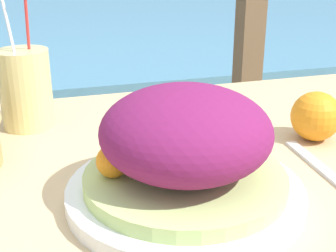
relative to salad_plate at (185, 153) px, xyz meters
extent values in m
cube|color=tan|center=(0.02, 0.07, -0.08)|extent=(1.14, 0.78, 0.04)
cube|color=tan|center=(0.53, 0.40, -0.44)|extent=(0.06, 0.06, 0.68)
cube|color=brown|center=(0.47, 0.80, -0.26)|extent=(0.07, 0.07, 1.04)
cube|color=teal|center=(0.02, 3.30, -0.54)|extent=(12.00, 4.00, 0.48)
cylinder|color=white|center=(0.00, 0.00, -0.05)|extent=(0.30, 0.30, 0.02)
cylinder|color=#B7D17A|center=(0.00, 0.00, -0.03)|extent=(0.25, 0.25, 0.02)
ellipsoid|color=#72194C|center=(0.00, 0.00, 0.03)|extent=(0.21, 0.21, 0.11)
sphere|color=orange|center=(0.09, 0.02, -0.01)|extent=(0.04, 0.04, 0.04)
sphere|color=orange|center=(-0.09, 0.01, -0.01)|extent=(0.04, 0.04, 0.04)
cylinder|color=#DBCC7F|center=(-0.18, 0.31, 0.00)|extent=(0.09, 0.09, 0.13)
cylinder|color=white|center=(-0.19, 0.31, 0.08)|extent=(0.03, 0.05, 0.22)
cylinder|color=red|center=(-0.17, 0.32, 0.08)|extent=(0.01, 0.05, 0.22)
cube|color=silver|center=(0.21, 0.02, -0.06)|extent=(0.03, 0.18, 0.00)
sphere|color=orange|center=(0.26, 0.12, -0.02)|extent=(0.08, 0.08, 0.08)
camera|label=1|loc=(-0.17, -0.48, 0.24)|focal=50.00mm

